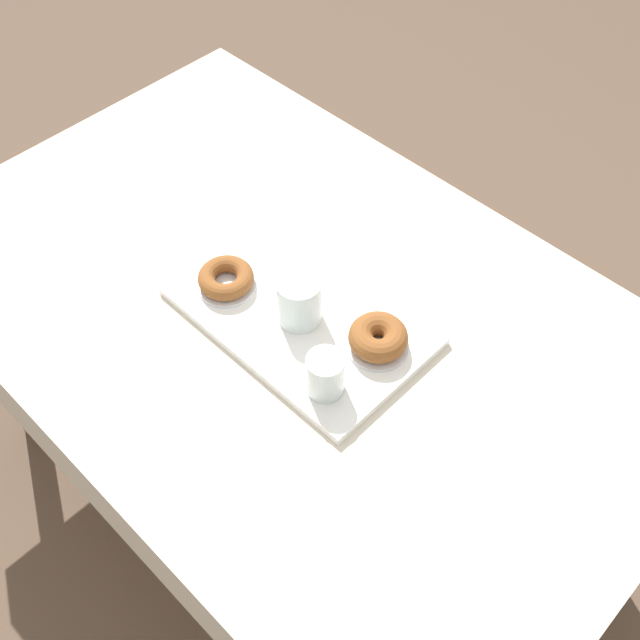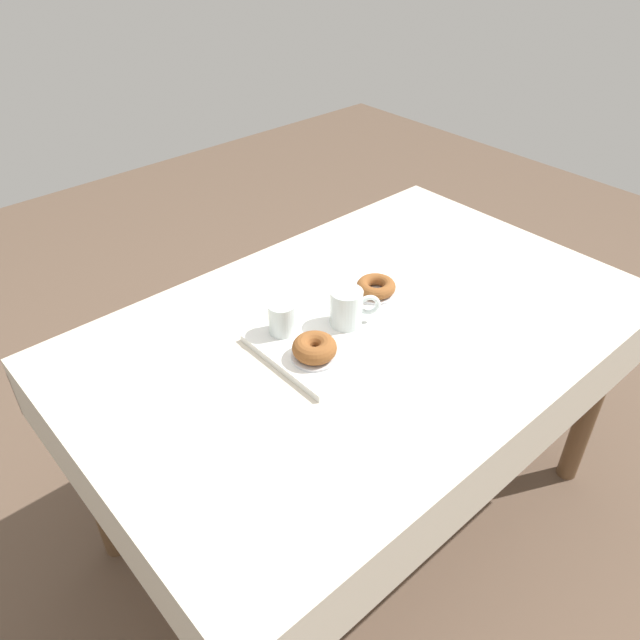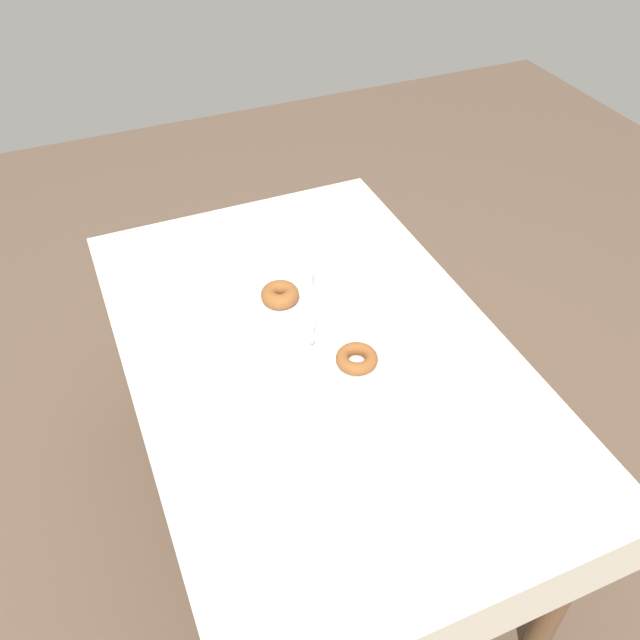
{
  "view_description": "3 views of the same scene",
  "coord_description": "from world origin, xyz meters",
  "px_view_note": "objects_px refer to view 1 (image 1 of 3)",
  "views": [
    {
      "loc": [
        0.69,
        -0.62,
        1.85
      ],
      "look_at": [
        0.1,
        -0.02,
        0.81
      ],
      "focal_mm": 43.27,
      "sensor_mm": 36.0,
      "label": 1
    },
    {
      "loc": [
        0.91,
        0.86,
        1.69
      ],
      "look_at": [
        0.09,
        -0.07,
        0.77
      ],
      "focal_mm": 34.61,
      "sensor_mm": 36.0,
      "label": 2
    },
    {
      "loc": [
        -1.13,
        0.47,
        1.96
      ],
      "look_at": [
        0.08,
        -0.04,
        0.77
      ],
      "focal_mm": 37.73,
      "sensor_mm": 36.0,
      "label": 3
    }
  ],
  "objects_px": {
    "dining_table": "(290,332)",
    "tea_mug_left": "(299,300)",
    "serving_tray": "(301,315)",
    "sugar_donut_right": "(378,337)",
    "water_glass_near": "(325,376)",
    "sugar_donut_left": "(226,278)",
    "donut_plate_right": "(377,346)",
    "donut_plate_left": "(227,285)"
  },
  "relations": [
    {
      "from": "donut_plate_right",
      "to": "sugar_donut_right",
      "type": "xyz_separation_m",
      "value": [
        0.0,
        0.0,
        0.03
      ]
    },
    {
      "from": "tea_mug_left",
      "to": "water_glass_near",
      "type": "bearing_deg",
      "value": -29.23
    },
    {
      "from": "sugar_donut_left",
      "to": "donut_plate_left",
      "type": "bearing_deg",
      "value": 180.0
    },
    {
      "from": "dining_table",
      "to": "water_glass_near",
      "type": "xyz_separation_m",
      "value": [
        0.19,
        -0.1,
        0.14
      ]
    },
    {
      "from": "dining_table",
      "to": "sugar_donut_left",
      "type": "relative_size",
      "value": 14.15
    },
    {
      "from": "dining_table",
      "to": "tea_mug_left",
      "type": "height_order",
      "value": "tea_mug_left"
    },
    {
      "from": "serving_tray",
      "to": "sugar_donut_right",
      "type": "bearing_deg",
      "value": 14.23
    },
    {
      "from": "tea_mug_left",
      "to": "donut_plate_right",
      "type": "distance_m",
      "value": 0.16
    },
    {
      "from": "dining_table",
      "to": "donut_plate_left",
      "type": "bearing_deg",
      "value": -149.46
    },
    {
      "from": "water_glass_near",
      "to": "donut_plate_right",
      "type": "bearing_deg",
      "value": 87.49
    },
    {
      "from": "tea_mug_left",
      "to": "sugar_donut_left",
      "type": "distance_m",
      "value": 0.16
    },
    {
      "from": "dining_table",
      "to": "serving_tray",
      "type": "height_order",
      "value": "serving_tray"
    },
    {
      "from": "tea_mug_left",
      "to": "sugar_donut_left",
      "type": "xyz_separation_m",
      "value": [
        -0.15,
        -0.04,
        -0.02
      ]
    },
    {
      "from": "donut_plate_left",
      "to": "sugar_donut_right",
      "type": "distance_m",
      "value": 0.31
    },
    {
      "from": "sugar_donut_left",
      "to": "tea_mug_left",
      "type": "bearing_deg",
      "value": 16.46
    },
    {
      "from": "serving_tray",
      "to": "water_glass_near",
      "type": "relative_size",
      "value": 5.77
    },
    {
      "from": "sugar_donut_left",
      "to": "donut_plate_right",
      "type": "height_order",
      "value": "sugar_donut_left"
    },
    {
      "from": "donut_plate_left",
      "to": "sugar_donut_left",
      "type": "xyz_separation_m",
      "value": [
        0.0,
        0.0,
        0.02
      ]
    },
    {
      "from": "donut_plate_left",
      "to": "water_glass_near",
      "type": "bearing_deg",
      "value": -6.89
    },
    {
      "from": "dining_table",
      "to": "sugar_donut_right",
      "type": "xyz_separation_m",
      "value": [
        0.19,
        0.03,
        0.13
      ]
    },
    {
      "from": "dining_table",
      "to": "donut_plate_right",
      "type": "relative_size",
      "value": 13.38
    },
    {
      "from": "tea_mug_left",
      "to": "donut_plate_left",
      "type": "distance_m",
      "value": 0.16
    },
    {
      "from": "sugar_donut_right",
      "to": "serving_tray",
      "type": "bearing_deg",
      "value": -165.77
    },
    {
      "from": "sugar_donut_right",
      "to": "donut_plate_right",
      "type": "bearing_deg",
      "value": 0.0
    },
    {
      "from": "sugar_donut_right",
      "to": "water_glass_near",
      "type": "bearing_deg",
      "value": -92.51
    },
    {
      "from": "water_glass_near",
      "to": "donut_plate_left",
      "type": "xyz_separation_m",
      "value": [
        -0.29,
        0.04,
        -0.03
      ]
    },
    {
      "from": "donut_plate_right",
      "to": "sugar_donut_left",
      "type": "bearing_deg",
      "value": -162.97
    },
    {
      "from": "sugar_donut_left",
      "to": "sugar_donut_right",
      "type": "relative_size",
      "value": 1.0
    },
    {
      "from": "sugar_donut_left",
      "to": "donut_plate_right",
      "type": "distance_m",
      "value": 0.31
    },
    {
      "from": "water_glass_near",
      "to": "donut_plate_right",
      "type": "relative_size",
      "value": 0.73
    },
    {
      "from": "serving_tray",
      "to": "donut_plate_left",
      "type": "bearing_deg",
      "value": -160.09
    },
    {
      "from": "serving_tray",
      "to": "sugar_donut_right",
      "type": "xyz_separation_m",
      "value": [
        0.15,
        0.04,
        0.04
      ]
    },
    {
      "from": "donut_plate_left",
      "to": "sugar_donut_left",
      "type": "distance_m",
      "value": 0.02
    },
    {
      "from": "tea_mug_left",
      "to": "donut_plate_left",
      "type": "bearing_deg",
      "value": -163.54
    },
    {
      "from": "sugar_donut_left",
      "to": "serving_tray",
      "type": "bearing_deg",
      "value": 19.91
    },
    {
      "from": "sugar_donut_right",
      "to": "sugar_donut_left",
      "type": "bearing_deg",
      "value": -162.97
    },
    {
      "from": "tea_mug_left",
      "to": "donut_plate_left",
      "type": "height_order",
      "value": "tea_mug_left"
    },
    {
      "from": "serving_tray",
      "to": "donut_plate_right",
      "type": "height_order",
      "value": "donut_plate_right"
    },
    {
      "from": "serving_tray",
      "to": "water_glass_near",
      "type": "distance_m",
      "value": 0.18
    },
    {
      "from": "donut_plate_left",
      "to": "donut_plate_right",
      "type": "bearing_deg",
      "value": 17.03
    },
    {
      "from": "serving_tray",
      "to": "tea_mug_left",
      "type": "bearing_deg",
      "value": -55.74
    },
    {
      "from": "donut_plate_left",
      "to": "dining_table",
      "type": "bearing_deg",
      "value": 30.54
    }
  ]
}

